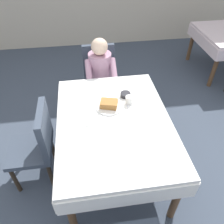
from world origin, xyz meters
The scene contains 13 objects.
ground_plane centered at (0.00, 0.00, 0.00)m, with size 14.00×14.00×0.00m, color #3D4756.
dining_table_main centered at (0.00, 0.00, 0.65)m, with size 1.12×1.52×0.74m.
chair_diner centered at (-0.03, 1.17, 0.53)m, with size 0.44×0.45×0.93m.
diner_person centered at (-0.03, 1.01, 0.67)m, with size 0.40×0.43×1.12m.
chair_left_side centered at (-0.77, 0.00, 0.53)m, with size 0.45×0.44×0.93m.
plate_breakfast centered at (-0.02, 0.19, 0.75)m, with size 0.28×0.28×0.02m, color white.
breakfast_stack centered at (-0.02, 0.19, 0.79)m, with size 0.20×0.18×0.07m.
cup_coffee centered at (0.20, 0.23, 0.78)m, with size 0.11×0.08×0.08m.
bowl_butter centered at (0.18, 0.35, 0.76)m, with size 0.11×0.11×0.04m, color black.
fork_left_of_plate centered at (-0.21, 0.17, 0.74)m, with size 0.18×0.01×0.01m, color silver.
knife_right_of_plate centered at (0.17, 0.17, 0.74)m, with size 0.20×0.01×0.01m, color silver.
spoon_near_edge centered at (0.00, -0.14, 0.74)m, with size 0.15×0.01×0.01m, color silver.
napkin_folded centered at (-0.28, 0.00, 0.74)m, with size 0.17×0.12×0.01m, color white.
Camera 1 is at (-0.24, -1.55, 2.24)m, focal length 35.78 mm.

